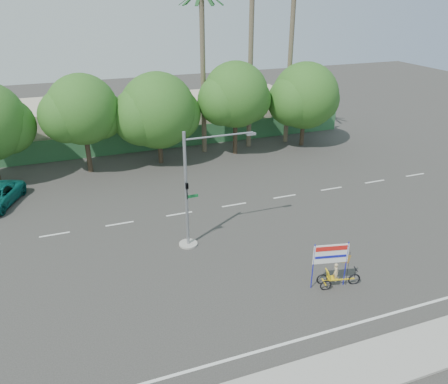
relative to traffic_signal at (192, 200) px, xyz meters
name	(u,v)px	position (x,y,z in m)	size (l,w,h in m)	color
ground	(253,273)	(2.20, -3.98, -2.92)	(120.00, 120.00, 0.00)	#33302D
sidewalk_near	(331,378)	(2.20, -11.48, -2.86)	(50.00, 2.40, 0.12)	gray
fence	(163,139)	(2.20, 17.52, -1.92)	(38.00, 0.08, 2.00)	#336B3D
building_left	(49,126)	(-7.80, 22.02, -0.92)	(12.00, 8.00, 4.00)	beige
building_right	(225,112)	(10.20, 22.02, -1.12)	(14.00, 8.00, 3.60)	beige
tree_left	(82,112)	(-4.85, 14.02, 2.14)	(6.66, 5.60, 8.07)	#473828
tree_center	(157,113)	(1.14, 14.02, 1.55)	(7.62, 6.40, 7.85)	#473828
tree_right	(235,97)	(8.15, 14.02, 2.32)	(6.90, 5.80, 8.36)	#473828
tree_far_right	(305,98)	(15.15, 14.02, 1.73)	(7.38, 6.20, 7.94)	#473828
palm_tall	(251,32)	(10.20, 15.52, 7.55)	(3.73, 3.79, 17.45)	#70604C
palm_mid	(291,43)	(14.20, 15.52, 6.48)	(3.73, 3.79, 15.45)	#70604C
palm_short	(203,54)	(5.70, 15.52, 5.94)	(3.73, 3.79, 14.45)	#70604C
traffic_signal	(192,200)	(0.00, 0.00, 0.00)	(4.72, 1.10, 7.00)	gray
trike_billboard	(334,269)	(5.54, -6.38, -1.87)	(2.62, 0.92, 2.62)	black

